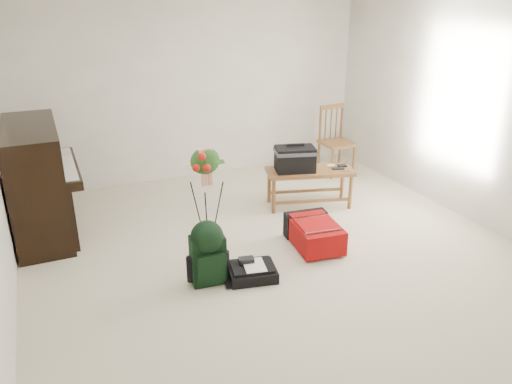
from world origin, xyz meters
name	(u,v)px	position (x,y,z in m)	size (l,w,h in m)	color
floor	(279,257)	(0.00, 0.00, 0.00)	(5.00, 5.50, 0.01)	beige
ceiling	(285,0)	(0.00, 0.00, 2.50)	(5.00, 5.50, 0.01)	white
wall_back	(195,91)	(0.00, 2.75, 1.25)	(5.00, 0.04, 2.50)	white
wall_right	(480,116)	(2.50, 0.00, 1.25)	(0.04, 5.50, 2.50)	white
piano	(39,183)	(-2.19, 1.60, 0.60)	(0.71, 1.50, 1.25)	black
bench	(301,163)	(0.80, 1.05, 0.59)	(1.16, 0.71, 0.83)	brown
dining_chair	(336,141)	(1.90, 2.00, 0.49)	(0.45, 0.45, 1.01)	brown
red_suitcase	(312,231)	(0.45, 0.12, 0.15)	(0.52, 0.72, 0.29)	#A30D06
black_duffel	(252,271)	(-0.41, -0.24, 0.07)	(0.51, 0.44, 0.19)	black
green_backpack	(208,250)	(-0.82, -0.15, 0.35)	(0.33, 0.31, 0.63)	black
flower_stand	(207,204)	(-0.66, 0.33, 0.59)	(0.43, 0.43, 1.21)	black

